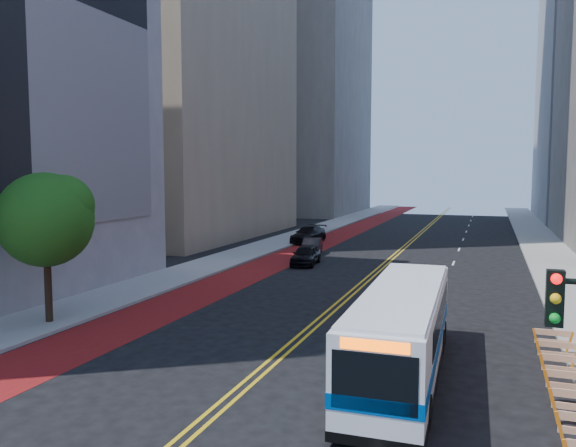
{
  "coord_description": "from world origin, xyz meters",
  "views": [
    {
      "loc": [
        7.23,
        -13.67,
        6.84
      ],
      "look_at": [
        -0.58,
        8.0,
        4.74
      ],
      "focal_mm": 35.0,
      "sensor_mm": 36.0,
      "label": 1
    }
  ],
  "objects_px": {
    "car_a": "(306,255)",
    "car_c": "(309,235)",
    "car_b": "(312,246)",
    "transit_bus": "(403,331)",
    "street_tree": "(47,216)"
  },
  "relations": [
    {
      "from": "street_tree",
      "to": "car_a",
      "type": "distance_m",
      "value": 20.76
    },
    {
      "from": "street_tree",
      "to": "car_c",
      "type": "height_order",
      "value": "street_tree"
    },
    {
      "from": "street_tree",
      "to": "car_c",
      "type": "xyz_separation_m",
      "value": [
        1.94,
        32.09,
        -4.11
      ]
    },
    {
      "from": "transit_bus",
      "to": "car_b",
      "type": "xyz_separation_m",
      "value": [
        -11.32,
        26.08,
        -0.91
      ]
    },
    {
      "from": "car_a",
      "to": "street_tree",
      "type": "bearing_deg",
      "value": -112.12
    },
    {
      "from": "car_b",
      "to": "street_tree",
      "type": "bearing_deg",
      "value": -110.17
    },
    {
      "from": "street_tree",
      "to": "car_a",
      "type": "bearing_deg",
      "value": 73.58
    },
    {
      "from": "transit_bus",
      "to": "car_b",
      "type": "relative_size",
      "value": 2.74
    },
    {
      "from": "car_a",
      "to": "car_c",
      "type": "bearing_deg",
      "value": 101.12
    },
    {
      "from": "car_a",
      "to": "car_c",
      "type": "relative_size",
      "value": 0.78
    },
    {
      "from": "transit_bus",
      "to": "car_c",
      "type": "relative_size",
      "value": 2.0
    },
    {
      "from": "street_tree",
      "to": "car_b",
      "type": "height_order",
      "value": "street_tree"
    },
    {
      "from": "car_b",
      "to": "car_c",
      "type": "bearing_deg",
      "value": 100.06
    },
    {
      "from": "transit_bus",
      "to": "car_a",
      "type": "xyz_separation_m",
      "value": [
        -10.12,
        20.71,
        -0.85
      ]
    },
    {
      "from": "street_tree",
      "to": "car_c",
      "type": "distance_m",
      "value": 32.42
    }
  ]
}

